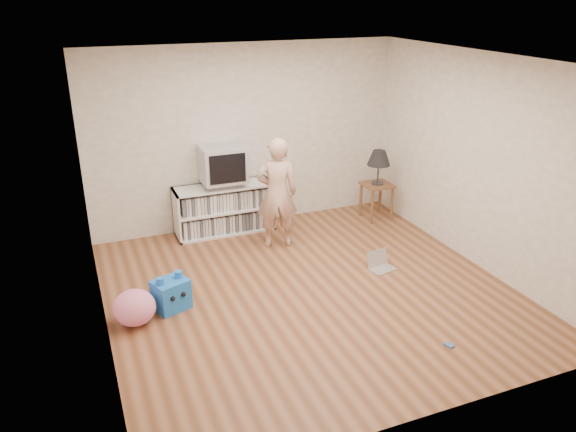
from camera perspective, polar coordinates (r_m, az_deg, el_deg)
The scene contains 13 objects.
ground at distance 6.59m, azimuth 2.13°, elevation -7.57°, with size 4.50×4.50×0.00m, color brown.
walls at distance 6.05m, azimuth 2.31°, elevation 3.18°, with size 4.52×4.52×2.60m.
ceiling at distance 5.76m, azimuth 2.51°, elevation 15.50°, with size 4.50×4.50×0.01m, color white.
media_unit at distance 8.05m, azimuth -6.51°, elevation 0.77°, with size 1.40×0.45×0.70m.
dvd_deck at distance 7.90m, azimuth -6.60°, elevation 3.33°, with size 0.45×0.35×0.07m, color gray.
crt_tv at distance 7.81m, azimuth -6.68°, elevation 5.31°, with size 0.60×0.53×0.50m.
side_table at distance 8.54m, azimuth 9.01°, elevation 2.39°, with size 0.42×0.42×0.55m.
table_lamp at distance 8.38m, azimuth 9.22°, elevation 5.77°, with size 0.34×0.34×0.52m.
person at distance 7.40m, azimuth -1.14°, elevation 2.32°, with size 0.55×0.36×1.51m, color #D5A991.
laptop at distance 7.15m, azimuth 9.31°, elevation -4.81°, with size 0.35×0.30×0.22m.
playing_cards at distance 5.87m, azimuth 16.05°, elevation -12.49°, with size 0.07×0.09×0.02m, color #4165AD.
plush_blue at distance 6.29m, azimuth -11.79°, elevation -7.76°, with size 0.44×0.39×0.42m.
plush_pink at distance 6.11m, azimuth -15.34°, elevation -8.97°, with size 0.44×0.44×0.38m, color pink.
Camera 1 is at (-2.37, -5.21, 3.27)m, focal length 35.00 mm.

